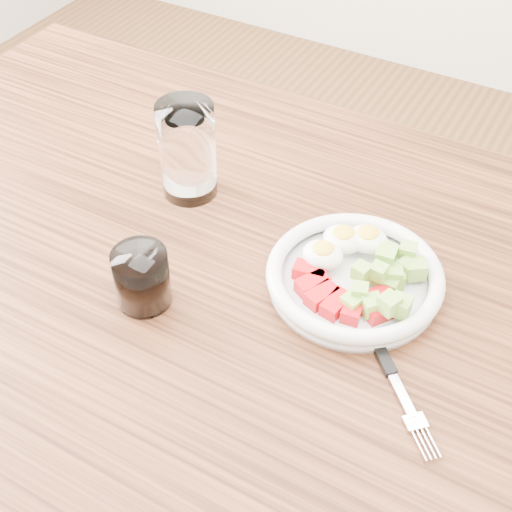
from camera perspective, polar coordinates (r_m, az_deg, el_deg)
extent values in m
cube|color=brown|center=(1.75, -12.91, 3.75)|extent=(0.07, 0.07, 0.73)
cube|color=brown|center=(0.99, 0.22, -2.62)|extent=(1.50, 0.90, 0.04)
cylinder|color=white|center=(0.97, 7.82, -2.19)|extent=(0.23, 0.23, 0.01)
torus|color=white|center=(0.96, 7.92, -1.47)|extent=(0.24, 0.24, 0.02)
cube|color=red|center=(0.96, 4.32, -1.29)|extent=(0.05, 0.03, 0.02)
cube|color=red|center=(0.94, 4.54, -2.28)|extent=(0.04, 0.05, 0.02)
cube|color=red|center=(0.93, 5.26, -3.19)|extent=(0.04, 0.05, 0.02)
cube|color=red|center=(0.92, 6.41, -3.87)|extent=(0.03, 0.05, 0.02)
cube|color=red|center=(0.92, 7.80, -4.19)|extent=(0.03, 0.05, 0.02)
cube|color=red|center=(0.92, 9.21, -4.11)|extent=(0.05, 0.04, 0.02)
cube|color=red|center=(0.93, 10.40, -3.64)|extent=(0.05, 0.05, 0.02)
ellipsoid|color=white|center=(0.99, 6.98, 1.34)|extent=(0.06, 0.05, 0.03)
ellipsoid|color=yellow|center=(0.98, 7.04, 1.87)|extent=(0.03, 0.03, 0.01)
ellipsoid|color=white|center=(0.99, 8.91, 1.33)|extent=(0.06, 0.05, 0.03)
ellipsoid|color=yellow|center=(0.99, 8.99, 1.86)|extent=(0.03, 0.03, 0.01)
ellipsoid|color=white|center=(0.96, 5.37, 0.10)|extent=(0.06, 0.05, 0.03)
ellipsoid|color=yellow|center=(0.95, 5.42, 0.63)|extent=(0.03, 0.03, 0.01)
cube|color=#9ECE4F|center=(0.92, 7.66, -3.77)|extent=(0.03, 0.03, 0.02)
cube|color=#9ECE4F|center=(0.97, 12.04, 0.36)|extent=(0.03, 0.03, 0.02)
cube|color=#9ECE4F|center=(0.96, 10.33, -0.10)|extent=(0.03, 0.03, 0.03)
cube|color=#9ECE4F|center=(0.91, 11.48, -3.93)|extent=(0.02, 0.02, 0.02)
cube|color=#9ECE4F|center=(0.92, 8.28, -2.86)|extent=(0.03, 0.03, 0.02)
cube|color=#9ECE4F|center=(0.95, 10.84, -1.47)|extent=(0.03, 0.03, 0.03)
cube|color=#9ECE4F|center=(0.93, 9.77, -1.24)|extent=(0.02, 0.02, 0.02)
cube|color=#9ECE4F|center=(0.90, 10.60, -3.76)|extent=(0.03, 0.03, 0.02)
cube|color=#9ECE4F|center=(0.95, 10.66, -2.33)|extent=(0.02, 0.02, 0.02)
cube|color=#9ECE4F|center=(0.97, 10.59, 0.31)|extent=(0.02, 0.02, 0.02)
cube|color=#9ECE4F|center=(0.97, 12.66, -1.02)|extent=(0.03, 0.03, 0.02)
cube|color=#9ECE4F|center=(0.93, 8.41, -1.24)|extent=(0.02, 0.02, 0.02)
cube|color=#9ECE4F|center=(0.96, 9.35, -1.46)|extent=(0.02, 0.02, 0.02)
cube|color=#9ECE4F|center=(0.96, 12.00, -0.92)|extent=(0.03, 0.03, 0.02)
cube|color=#9ECE4F|center=(0.91, 9.24, -3.91)|extent=(0.03, 0.03, 0.02)
cube|color=#9ECE4F|center=(0.96, 11.19, -1.74)|extent=(0.03, 0.03, 0.02)
cube|color=black|center=(0.91, 9.48, -6.70)|extent=(0.09, 0.09, 0.01)
cube|color=silver|center=(0.87, 11.63, -10.90)|extent=(0.05, 0.05, 0.00)
cube|color=silver|center=(0.85, 12.63, -12.82)|extent=(0.03, 0.03, 0.00)
cylinder|color=silver|center=(0.83, 12.94, -14.60)|extent=(0.03, 0.03, 0.00)
cylinder|color=silver|center=(0.84, 13.30, -14.49)|extent=(0.03, 0.03, 0.00)
cylinder|color=silver|center=(0.84, 13.66, -14.38)|extent=(0.03, 0.03, 0.00)
cylinder|color=silver|center=(0.84, 14.02, -14.27)|extent=(0.03, 0.03, 0.00)
cylinder|color=white|center=(1.08, -5.51, 8.41)|extent=(0.09, 0.09, 0.15)
cylinder|color=white|center=(0.93, -9.11, -1.73)|extent=(0.07, 0.07, 0.08)
cylinder|color=black|center=(0.93, -9.10, -1.82)|extent=(0.06, 0.06, 0.07)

